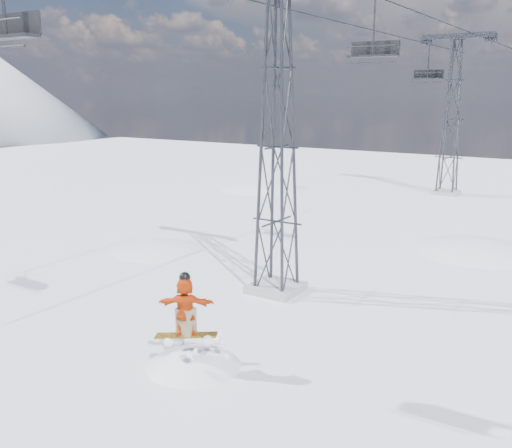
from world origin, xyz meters
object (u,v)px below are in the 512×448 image
(lift_tower_near, at_px, (277,148))
(lift_chair_near, at_px, (8,28))
(snowboarder_jump, at_px, (195,418))
(lift_tower_far, at_px, (451,120))

(lift_tower_near, height_order, lift_chair_near, lift_tower_near)
(snowboarder_jump, bearing_deg, lift_chair_near, -142.70)
(lift_tower_near, height_order, lift_tower_far, same)
(snowboarder_jump, bearing_deg, lift_tower_near, 99.79)
(lift_chair_near, bearing_deg, lift_tower_near, 76.22)
(lift_tower_near, height_order, snowboarder_jump, lift_tower_near)
(lift_tower_far, relative_size, snowboarder_jump, 1.69)
(snowboarder_jump, xyz_separation_m, lift_chair_near, (-3.31, -2.52, 10.54))
(lift_chair_near, bearing_deg, snowboarder_jump, 37.30)
(snowboarder_jump, height_order, lift_chair_near, lift_chair_near)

